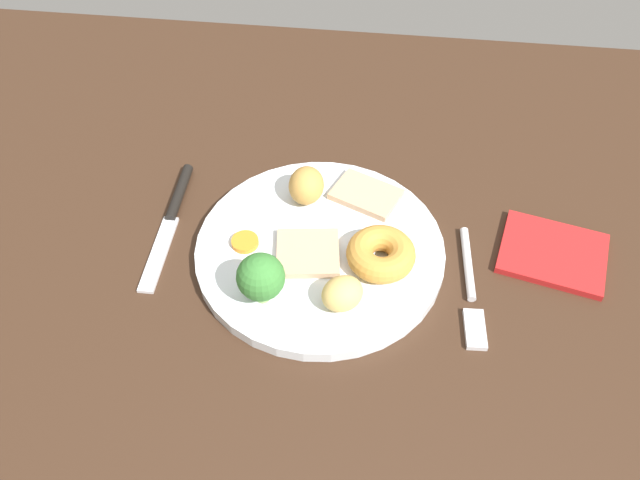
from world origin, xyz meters
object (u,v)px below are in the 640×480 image
carrot_coin_front (245,242)px  folded_napkin (553,251)px  dinner_plate (320,250)px  broccoli_floret (261,277)px  roast_potato_left (309,186)px  fork (471,289)px  yorkshire_pudding (381,254)px  roast_potato_right (342,294)px  meat_slice_main (366,194)px  meat_slice_under (308,253)px  knife (172,214)px

carrot_coin_front → folded_napkin: (-32.95, -3.77, -1.31)cm
dinner_plate → folded_napkin: size_ratio=2.42×
broccoli_floret → folded_napkin: 31.91cm
roast_potato_left → fork: (-18.00, 10.04, -3.05)cm
yorkshire_pudding → roast_potato_right: bearing=58.7°
dinner_plate → fork: size_ratio=1.74×
roast_potato_right → fork: roast_potato_right is taller
dinner_plate → roast_potato_left: roast_potato_left is taller
roast_potato_right → meat_slice_main: bearing=-94.9°
yorkshire_pudding → folded_napkin: bearing=-165.9°
yorkshire_pudding → roast_potato_left: 12.00cm
meat_slice_main → roast_potato_right: size_ratio=1.71×
dinner_plate → yorkshire_pudding: (-6.49, 1.49, 2.10)cm
carrot_coin_front → broccoli_floret: (-3.14, 6.77, 2.98)cm
meat_slice_under → broccoli_floret: size_ratio=1.13×
roast_potato_left → fork: roast_potato_left is taller
dinner_plate → meat_slice_under: 2.12cm
folded_napkin → meat_slice_under: bearing=9.9°
roast_potato_left → roast_potato_right: size_ratio=1.08×
meat_slice_under → yorkshire_pudding: size_ratio=0.91×
broccoli_floret → folded_napkin: size_ratio=0.52×
dinner_plate → yorkshire_pudding: bearing=167.1°
meat_slice_under → roast_potato_left: (0.90, -8.38, 1.64)cm
meat_slice_under → carrot_coin_front: size_ratio=2.24×
meat_slice_main → carrot_coin_front: (12.33, 8.59, -0.09)cm
broccoli_floret → knife: 17.18cm
roast_potato_left → knife: size_ratio=0.25×
meat_slice_main → folded_napkin: bearing=166.8°
roast_potato_right → broccoli_floret: broccoli_floret is taller
fork → meat_slice_under: bearing=-98.9°
roast_potato_right → carrot_coin_front: 12.89cm
dinner_plate → roast_potato_left: 7.74cm
broccoli_floret → roast_potato_left: bearing=-101.2°
yorkshire_pudding → folded_napkin: size_ratio=0.65×
yorkshire_pudding → meat_slice_under: bearing=-0.4°
yorkshire_pudding → broccoli_floret: size_ratio=1.25×
dinner_plate → fork: dinner_plate is taller
roast_potato_left → fork: 20.84cm
roast_potato_right → yorkshire_pudding: bearing=-121.3°
roast_potato_left → folded_napkin: 27.41cm
roast_potato_left → knife: bearing=12.3°
dinner_plate → yorkshire_pudding: 6.98cm
meat_slice_under → meat_slice_main: bearing=-120.1°
dinner_plate → roast_potato_left: (2.01, -6.95, 2.74)cm
dinner_plate → broccoli_floret: bearing=56.7°
yorkshire_pudding → roast_potato_right: (3.44, 5.67, 0.24)cm
yorkshire_pudding → fork: (-9.50, 1.60, -2.41)cm
broccoli_floret → knife: (12.49, -11.01, -4.24)cm
dinner_plate → broccoli_floret: size_ratio=4.63×
roast_potato_right → roast_potato_left: bearing=-70.3°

